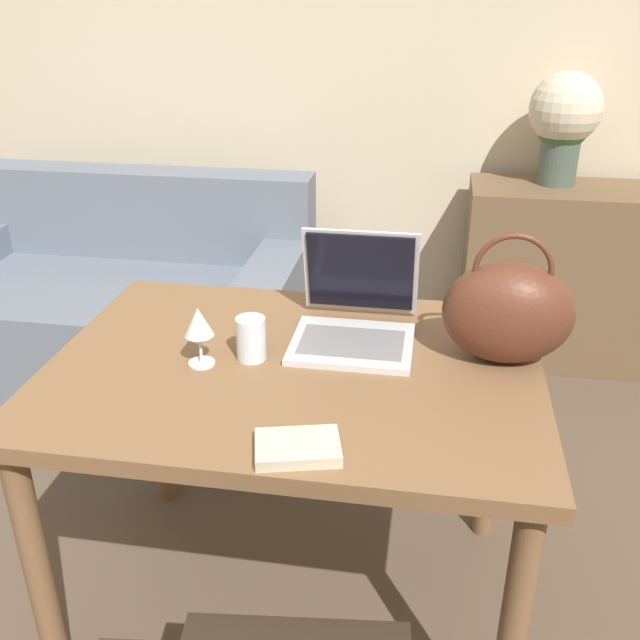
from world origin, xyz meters
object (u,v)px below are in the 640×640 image
at_px(couch, 121,305).
at_px(handbag, 508,312).
at_px(flower_vase, 564,119).
at_px(drinking_glass, 251,339).
at_px(wine_glass, 199,325).
at_px(laptop, 356,309).

height_order(couch, handbag, handbag).
bearing_deg(couch, flower_vase, 12.99).
relative_size(drinking_glass, wine_glass, 0.73).
bearing_deg(wine_glass, flower_vase, 59.26).
distance_m(couch, flower_vase, 2.06).
bearing_deg(couch, handbag, -36.85).
xyz_separation_m(laptop, drinking_glass, (-0.23, -0.18, -0.02)).
distance_m(drinking_glass, wine_glass, 0.13).
height_order(drinking_glass, wine_glass, wine_glass).
bearing_deg(laptop, couch, 137.64).
bearing_deg(laptop, flower_vase, 65.53).
bearing_deg(couch, laptop, -42.36).
bearing_deg(laptop, drinking_glass, -142.79).
xyz_separation_m(couch, flower_vase, (1.86, 0.43, 0.79)).
relative_size(handbag, flower_vase, 0.69).
distance_m(laptop, wine_glass, 0.41).
relative_size(drinking_glass, flower_vase, 0.23).
relative_size(wine_glass, handbag, 0.46).
height_order(drinking_glass, handbag, handbag).
relative_size(drinking_glass, handbag, 0.33).
bearing_deg(laptop, handbag, -12.87).
height_order(laptop, drinking_glass, laptop).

